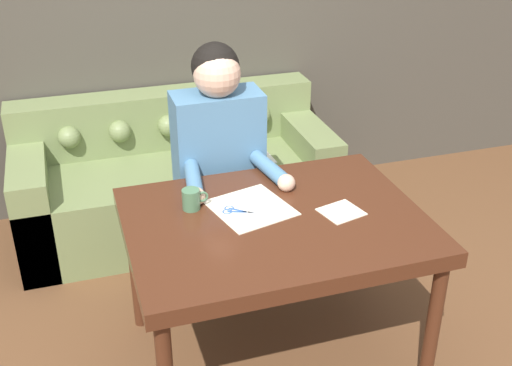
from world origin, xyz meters
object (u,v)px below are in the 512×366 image
(couch, at_px, (175,181))
(mug, at_px, (192,199))
(person, at_px, (219,168))
(dining_table, at_px, (275,233))
(scissors, at_px, (240,212))

(couch, relative_size, mug, 16.37)
(person, xyz_separation_m, mug, (-0.23, -0.44, 0.10))
(dining_table, distance_m, scissors, 0.17)
(dining_table, bearing_deg, couch, 98.34)
(dining_table, relative_size, mug, 10.89)
(couch, distance_m, mug, 1.22)
(couch, height_order, person, person)
(dining_table, distance_m, couch, 1.36)
(couch, relative_size, scissors, 8.23)
(couch, height_order, mug, mug)
(dining_table, distance_m, mug, 0.38)
(person, bearing_deg, mug, -118.01)
(scissors, bearing_deg, mug, 154.02)
(dining_table, xyz_separation_m, person, (-0.08, 0.62, 0.02))
(dining_table, height_order, person, person)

